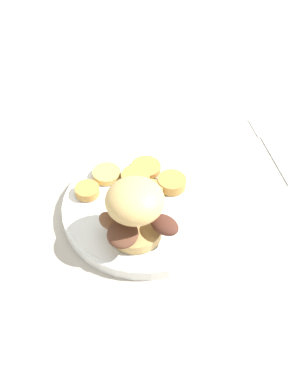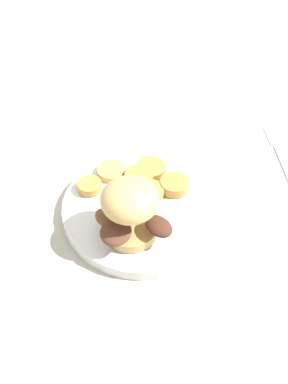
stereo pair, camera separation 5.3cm
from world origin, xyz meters
TOP-DOWN VIEW (x-y plane):
  - ground_plane at (0.00, 0.00)m, footprint 4.00×4.00m
  - dinner_plate at (0.00, 0.00)m, footprint 0.25×0.25m
  - sandwich at (0.05, -0.03)m, footprint 0.09×0.11m
  - potato_round_0 at (-0.02, 0.05)m, footprint 0.05×0.05m
  - potato_round_1 at (-0.07, 0.02)m, footprint 0.05×0.05m
  - potato_round_2 at (-0.02, 0.02)m, footprint 0.04×0.04m
  - potato_round_3 at (-0.04, -0.08)m, footprint 0.04×0.04m
  - potato_round_4 at (-0.05, 0.00)m, footprint 0.05×0.05m
  - potato_round_5 at (-0.07, -0.04)m, footprint 0.05×0.05m
  - fork at (-0.08, 0.26)m, footprint 0.18×0.04m

SIDE VIEW (x-z plane):
  - ground_plane at x=0.00m, z-range 0.00..0.00m
  - fork at x=-0.08m, z-range 0.00..0.00m
  - dinner_plate at x=0.00m, z-range 0.00..0.02m
  - potato_round_1 at x=-0.07m, z-range 0.02..0.03m
  - potato_round_5 at x=-0.07m, z-range 0.02..0.03m
  - potato_round_3 at x=-0.04m, z-range 0.02..0.03m
  - potato_round_2 at x=-0.02m, z-range 0.02..0.04m
  - potato_round_4 at x=-0.05m, z-range 0.02..0.04m
  - potato_round_0 at x=-0.02m, z-range 0.02..0.04m
  - sandwich at x=0.05m, z-range 0.02..0.12m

